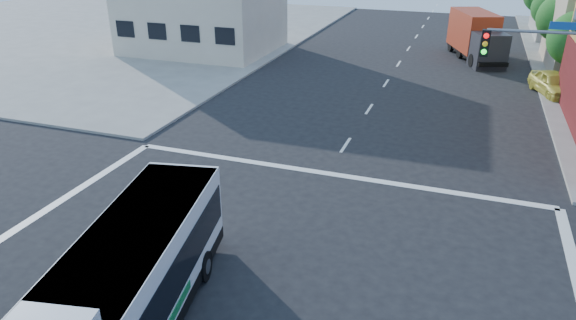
% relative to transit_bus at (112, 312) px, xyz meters
% --- Properties ---
extents(ground, '(120.00, 120.00, 0.00)m').
position_rel_transit_bus_xyz_m(ground, '(1.99, 2.86, -1.62)').
color(ground, black).
rests_on(ground, ground).
extents(sidewalk_nw, '(50.00, 50.00, 0.15)m').
position_rel_transit_bus_xyz_m(sidewalk_nw, '(-33.01, 37.86, -1.55)').
color(sidewalk_nw, gray).
rests_on(sidewalk_nw, ground).
extents(building_west, '(12.06, 10.06, 8.00)m').
position_rel_transit_bus_xyz_m(building_west, '(-15.03, 32.84, 2.38)').
color(building_west, beige).
rests_on(building_west, ground).
extents(signal_mast_ne, '(7.91, 1.13, 8.07)m').
position_rel_transit_bus_xyz_m(signal_mast_ne, '(11.07, 13.48, 3.36)').
color(signal_mast_ne, gray).
rests_on(signal_mast_ne, ground).
extents(street_tree_b, '(3.80, 3.80, 5.79)m').
position_rel_transit_bus_xyz_m(street_tree_b, '(13.89, 38.79, 2.13)').
color(street_tree_b, '#3A2115').
rests_on(street_tree_b, ground).
extents(street_tree_c, '(3.40, 3.40, 5.29)m').
position_rel_transit_bus_xyz_m(street_tree_c, '(13.89, 46.79, 1.84)').
color(street_tree_c, '#3A2115').
rests_on(street_tree_c, ground).
extents(transit_bus, '(4.52, 11.47, 3.32)m').
position_rel_transit_bus_xyz_m(transit_bus, '(0.00, 0.00, 0.00)').
color(transit_bus, black).
rests_on(transit_bus, ground).
extents(box_truck, '(5.06, 8.57, 3.72)m').
position_rel_transit_bus_xyz_m(box_truck, '(7.64, 37.65, 0.18)').
color(box_truck, '#26252B').
rests_on(box_truck, ground).
extents(parked_car, '(3.09, 4.84, 1.53)m').
position_rel_transit_bus_xyz_m(parked_car, '(12.73, 28.75, -0.86)').
color(parked_car, '#D9D049').
rests_on(parked_car, ground).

